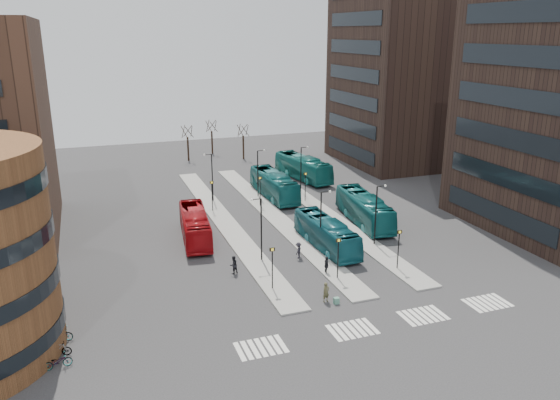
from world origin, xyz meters
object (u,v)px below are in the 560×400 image
object	(u,v)px
suitcase	(336,301)
bicycle_far	(59,334)
traveller	(326,292)
bicycle_near	(58,362)
commuter_b	(326,265)
red_bus	(195,225)
bicycle_mid	(58,349)
commuter_c	(298,250)
teal_bus_c	(364,209)
teal_bus_d	(303,168)
teal_bus_a	(326,233)
commuter_a	(233,265)
teal_bus_b	(274,185)

from	to	relation	value
suitcase	bicycle_far	xyz separation A→B (m)	(-20.59, 1.66, 0.24)
traveller	bicycle_near	world-z (taller)	traveller
commuter_b	red_bus	bearing A→B (deg)	46.60
bicycle_mid	red_bus	bearing A→B (deg)	-24.14
red_bus	traveller	distance (m)	18.67
commuter_c	bicycle_near	world-z (taller)	commuter_c
bicycle_far	commuter_c	bearing A→B (deg)	-53.41
suitcase	bicycle_mid	distance (m)	20.59
commuter_c	teal_bus_c	bearing A→B (deg)	164.15
teal_bus_d	commuter_b	bearing A→B (deg)	-117.20
teal_bus_c	commuter_c	size ratio (longest dim) A/B	7.55
teal_bus_c	bicycle_far	world-z (taller)	teal_bus_c
teal_bus_d	commuter_b	world-z (taller)	teal_bus_d
teal_bus_a	bicycle_near	bearing A→B (deg)	-154.01
red_bus	bicycle_near	size ratio (longest dim) A/B	6.05
traveller	bicycle_far	distance (m)	19.98
commuter_b	bicycle_mid	world-z (taller)	commuter_b
traveller	commuter_c	world-z (taller)	traveller
teal_bus_a	teal_bus_d	size ratio (longest dim) A/B	0.88
teal_bus_a	teal_bus_d	world-z (taller)	teal_bus_d
teal_bus_d	commuter_a	world-z (taller)	teal_bus_d
suitcase	bicycle_near	xyz separation A→B (m)	(-20.59, -1.82, 0.21)
suitcase	teal_bus_b	size ratio (longest dim) A/B	0.04
red_bus	bicycle_far	distance (m)	20.71
teal_bus_a	teal_bus_c	size ratio (longest dim) A/B	0.90
commuter_c	bicycle_far	distance (m)	22.56
teal_bus_d	teal_bus_a	bearing A→B (deg)	-115.86
teal_bus_a	commuter_b	size ratio (longest dim) A/B	6.41
suitcase	red_bus	bearing A→B (deg)	109.33
teal_bus_d	bicycle_near	size ratio (longest dim) A/B	6.78
commuter_c	bicycle_far	world-z (taller)	commuter_c
commuter_a	commuter_c	xyz separation A→B (m)	(6.74, 1.29, -0.05)
suitcase	red_bus	size ratio (longest dim) A/B	0.05
bicycle_mid	commuter_b	bearing A→B (deg)	-64.50
suitcase	bicycle_far	bearing A→B (deg)	171.36
bicycle_near	bicycle_far	bearing A→B (deg)	-8.18
commuter_a	red_bus	bearing A→B (deg)	-105.07
bicycle_near	commuter_a	bearing A→B (deg)	-63.19
red_bus	commuter_b	size ratio (longest dim) A/B	6.52
red_bus	bicycle_far	bearing A→B (deg)	-122.00
teal_bus_d	suitcase	bearing A→B (deg)	-116.88
traveller	bicycle_mid	bearing A→B (deg)	171.39
suitcase	teal_bus_d	bearing A→B (deg)	67.83
commuter_c	teal_bus_d	bearing A→B (deg)	-161.62
teal_bus_d	commuter_a	distance (m)	33.68
suitcase	commuter_c	xyz separation A→B (m)	(0.54, 9.55, 0.52)
bicycle_near	teal_bus_d	bearing A→B (deg)	-48.47
teal_bus_b	commuter_b	bearing A→B (deg)	-99.00
suitcase	teal_bus_b	distance (m)	29.76
suitcase	red_bus	xyz separation A→B (m)	(-7.72, 17.86, 1.25)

